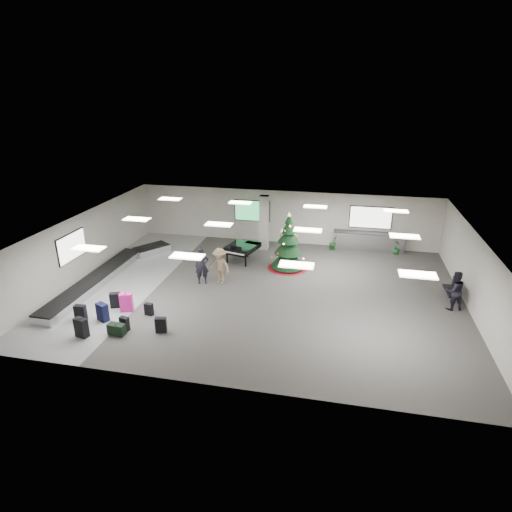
% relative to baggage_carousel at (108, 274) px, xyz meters
% --- Properties ---
extents(ground, '(18.00, 18.00, 0.00)m').
position_rel_baggage_carousel_xyz_m(ground, '(7.84, 0.08, -0.21)').
color(ground, '#3D3A37').
rests_on(ground, ground).
extents(room_envelope, '(18.02, 14.02, 3.21)m').
position_rel_baggage_carousel_xyz_m(room_envelope, '(7.46, 0.75, 2.12)').
color(room_envelope, beige).
rests_on(room_envelope, ground).
extents(baggage_carousel, '(2.28, 9.71, 0.43)m').
position_rel_baggage_carousel_xyz_m(baggage_carousel, '(0.00, 0.00, 0.00)').
color(baggage_carousel, silver).
rests_on(baggage_carousel, ground).
extents(service_counter, '(4.05, 0.65, 1.08)m').
position_rel_baggage_carousel_xyz_m(service_counter, '(12.84, 6.73, 0.33)').
color(service_counter, silver).
rests_on(service_counter, ground).
extents(suitcase_0, '(0.55, 0.38, 0.79)m').
position_rel_baggage_carousel_xyz_m(suitcase_0, '(1.90, -5.18, 0.17)').
color(suitcase_0, black).
rests_on(suitcase_0, ground).
extents(suitcase_1, '(0.40, 0.27, 0.58)m').
position_rel_baggage_carousel_xyz_m(suitcase_1, '(3.26, -4.40, 0.07)').
color(suitcase_1, black).
rests_on(suitcase_1, ground).
extents(pink_suitcase, '(0.59, 0.44, 0.83)m').
position_rel_baggage_carousel_xyz_m(pink_suitcase, '(2.59, -2.97, 0.19)').
color(pink_suitcase, '#DD1C8A').
rests_on(pink_suitcase, ground).
extents(suitcase_3, '(0.38, 0.25, 0.55)m').
position_rel_baggage_carousel_xyz_m(suitcase_3, '(3.65, -3.08, 0.05)').
color(suitcase_3, black).
rests_on(suitcase_3, ground).
extents(navy_suitcase, '(0.57, 0.47, 0.78)m').
position_rel_baggage_carousel_xyz_m(navy_suitcase, '(2.03, -3.91, 0.17)').
color(navy_suitcase, black).
rests_on(navy_suitcase, ground).
extents(suitcase_5, '(0.46, 0.28, 0.69)m').
position_rel_baggage_carousel_xyz_m(suitcase_5, '(1.13, -4.07, 0.12)').
color(suitcase_5, black).
rests_on(suitcase_5, ground).
extents(green_duffel, '(0.68, 0.38, 0.46)m').
position_rel_baggage_carousel_xyz_m(green_duffel, '(3.10, -4.75, 0.01)').
color(green_duffel, black).
rests_on(green_duffel, ground).
extents(suitcase_7, '(0.47, 0.32, 0.64)m').
position_rel_baggage_carousel_xyz_m(suitcase_7, '(4.71, -4.24, 0.10)').
color(suitcase_7, black).
rests_on(suitcase_7, ground).
extents(suitcase_8, '(0.52, 0.42, 0.70)m').
position_rel_baggage_carousel_xyz_m(suitcase_8, '(1.96, -2.75, 0.12)').
color(suitcase_8, black).
rests_on(suitcase_8, ground).
extents(christmas_tree, '(2.14, 2.14, 3.05)m').
position_rel_baggage_carousel_xyz_m(christmas_tree, '(8.63, 3.11, 0.83)').
color(christmas_tree, '#6B090B').
rests_on(christmas_tree, ground).
extents(grand_piano, '(1.84, 2.16, 1.07)m').
position_rel_baggage_carousel_xyz_m(grand_piano, '(6.01, 3.55, 0.55)').
color(grand_piano, black).
rests_on(grand_piano, ground).
extents(bench, '(0.49, 1.38, 0.87)m').
position_rel_baggage_carousel_xyz_m(bench, '(16.35, 1.09, 0.28)').
color(bench, black).
rests_on(bench, ground).
extents(traveler_a, '(0.78, 0.66, 1.81)m').
position_rel_baggage_carousel_xyz_m(traveler_a, '(4.84, 0.37, 0.69)').
color(traveler_a, black).
rests_on(traveler_a, ground).
extents(traveler_b, '(1.34, 1.09, 1.81)m').
position_rel_baggage_carousel_xyz_m(traveler_b, '(5.69, 0.51, 0.69)').
color(traveler_b, '#7D674D').
rests_on(traveler_b, ground).
extents(traveler_bench, '(1.01, 0.89, 1.75)m').
position_rel_baggage_carousel_xyz_m(traveler_bench, '(16.14, 0.09, 0.66)').
color(traveler_bench, black).
rests_on(traveler_bench, ground).
extents(potted_plant_left, '(0.58, 0.61, 0.87)m').
position_rel_baggage_carousel_xyz_m(potted_plant_left, '(10.83, 6.39, 0.22)').
color(potted_plant_left, '#16471D').
rests_on(potted_plant_left, ground).
extents(potted_plant_right, '(0.59, 0.59, 0.75)m').
position_rel_baggage_carousel_xyz_m(potted_plant_right, '(14.41, 6.44, 0.16)').
color(potted_plant_right, '#16471D').
rests_on(potted_plant_right, ground).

